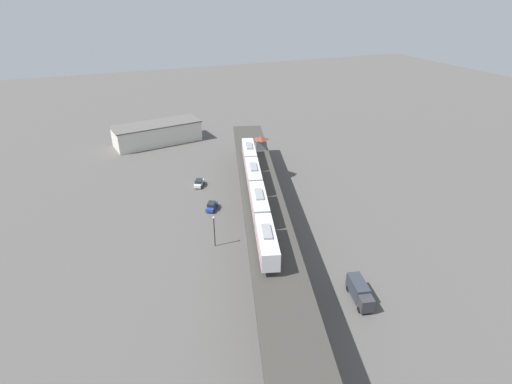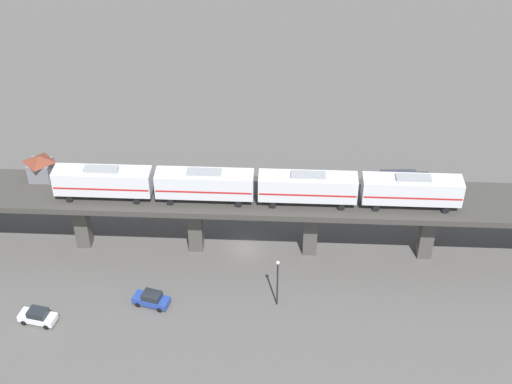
{
  "view_description": "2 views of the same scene",
  "coord_description": "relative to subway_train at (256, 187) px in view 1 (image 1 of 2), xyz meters",
  "views": [
    {
      "loc": [
        -28.37,
        -67.03,
        47.13
      ],
      "look_at": [
        -1.77,
        -1.02,
        10.47
      ],
      "focal_mm": 28.0,
      "sensor_mm": 36.0,
      "label": 1
    },
    {
      "loc": [
        -70.35,
        16.19,
        62.04
      ],
      "look_at": [
        -1.77,
        -1.02,
        10.47
      ],
      "focal_mm": 50.0,
      "sensor_mm": 36.0,
      "label": 2
    }
  ],
  "objects": [
    {
      "name": "street_car_white",
      "position": [
        -5.11,
        27.75,
        -10.58
      ],
      "size": [
        3.65,
        4.73,
        1.89
      ],
      "color": "silver",
      "rests_on": "ground"
    },
    {
      "name": "street_car_blue",
      "position": [
        -5.53,
        14.42,
        -10.58
      ],
      "size": [
        3.84,
        4.69,
        1.89
      ],
      "color": "#233D93",
      "rests_on": "ground"
    },
    {
      "name": "street_lamp",
      "position": [
        -9.14,
        -0.33,
        -7.41
      ],
      "size": [
        0.44,
        0.44,
        6.94
      ],
      "color": "black",
      "rests_on": "ground"
    },
    {
      "name": "delivery_truck",
      "position": [
        8.8,
        -24.59,
        -9.75
      ],
      "size": [
        3.86,
        7.53,
        3.2
      ],
      "color": "#333338",
      "rests_on": "ground"
    },
    {
      "name": "warehouse_building",
      "position": [
        -9.51,
        65.14,
        -8.11
      ],
      "size": [
        29.77,
        14.4,
        6.8
      ],
      "color": "beige",
      "rests_on": "ground"
    },
    {
      "name": "subway_train",
      "position": [
        0.0,
        0.0,
        0.0
      ],
      "size": [
        17.14,
        48.47,
        4.45
      ],
      "color": "silver",
      "rests_on": "elevated_viaduct"
    },
    {
      "name": "ground_plane",
      "position": [
        1.77,
        1.02,
        -11.51
      ],
      "size": [
        400.0,
        400.0,
        0.0
      ],
      "primitive_type": "plane",
      "color": "#514F4C"
    },
    {
      "name": "elevated_viaduct",
      "position": [
        1.71,
        0.83,
        -3.86
      ],
      "size": [
        34.75,
        90.48,
        8.97
      ],
      "color": "#393733",
      "rests_on": "ground"
    },
    {
      "name": "signal_hut",
      "position": [
        11.76,
        25.67,
        -0.74
      ],
      "size": [
        4.02,
        4.02,
        3.4
      ],
      "color": "slate",
      "rests_on": "elevated_viaduct"
    }
  ]
}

